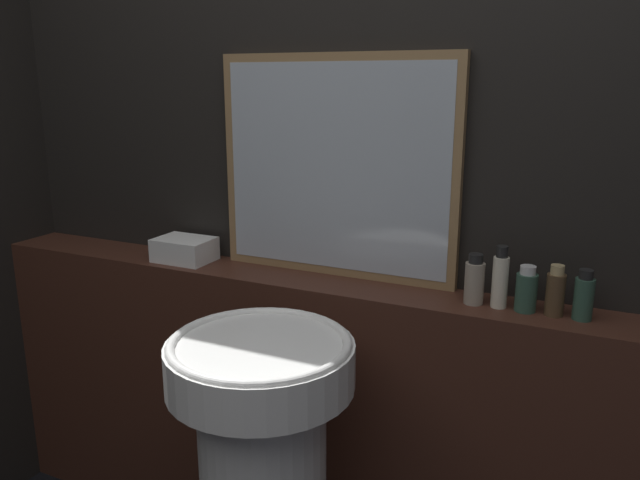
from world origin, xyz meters
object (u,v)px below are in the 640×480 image
at_px(mirror, 336,168).
at_px(towel_stack, 185,249).
at_px(hand_soap_bottle, 584,297).
at_px(shampoo_bottle, 474,281).
at_px(lotion_bottle, 526,290).
at_px(body_wash_bottle, 555,292).
at_px(conditioner_bottle, 500,279).

xyz_separation_m(mirror, towel_stack, (-0.50, -0.08, -0.29)).
xyz_separation_m(mirror, hand_soap_bottle, (0.70, -0.08, -0.27)).
xyz_separation_m(shampoo_bottle, hand_soap_bottle, (0.27, 0.00, -0.00)).
bearing_deg(lotion_bottle, body_wash_bottle, 0.00).
height_order(body_wash_bottle, hand_soap_bottle, body_wash_bottle).
distance_m(lotion_bottle, hand_soap_bottle, 0.13).
bearing_deg(hand_soap_bottle, conditioner_bottle, -180.00).
distance_m(towel_stack, lotion_bottle, 1.07).
relative_size(conditioner_bottle, hand_soap_bottle, 1.29).
distance_m(mirror, lotion_bottle, 0.63).
bearing_deg(mirror, towel_stack, -171.11).
relative_size(towel_stack, lotion_bottle, 1.53).
xyz_separation_m(conditioner_bottle, body_wash_bottle, (0.14, 0.00, -0.02)).
bearing_deg(towel_stack, body_wash_bottle, 0.00).
distance_m(mirror, hand_soap_bottle, 0.75).
xyz_separation_m(mirror, lotion_bottle, (0.57, -0.08, -0.27)).
height_order(mirror, hand_soap_bottle, mirror).
bearing_deg(conditioner_bottle, lotion_bottle, 0.00).
distance_m(mirror, conditioner_bottle, 0.56).
height_order(towel_stack, body_wash_bottle, body_wash_bottle).
distance_m(shampoo_bottle, lotion_bottle, 0.13).
height_order(mirror, lotion_bottle, mirror).
bearing_deg(shampoo_bottle, body_wash_bottle, 0.00).
height_order(conditioner_bottle, lotion_bottle, conditioner_bottle).
relative_size(lotion_bottle, hand_soap_bottle, 0.94).
bearing_deg(hand_soap_bottle, shampoo_bottle, 180.00).
xyz_separation_m(towel_stack, shampoo_bottle, (0.94, 0.00, 0.03)).
bearing_deg(hand_soap_bottle, lotion_bottle, 180.00).
distance_m(mirror, body_wash_bottle, 0.69).
relative_size(lotion_bottle, body_wash_bottle, 0.92).
height_order(mirror, shampoo_bottle, mirror).
relative_size(towel_stack, body_wash_bottle, 1.40).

